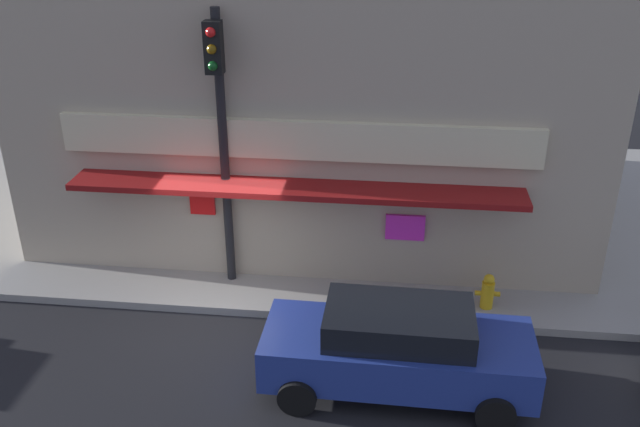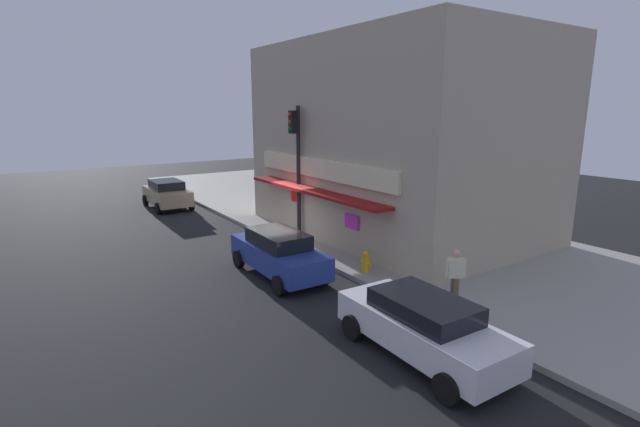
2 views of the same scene
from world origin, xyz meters
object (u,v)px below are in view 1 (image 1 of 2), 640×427
traffic_light (220,118)px  fire_hydrant (488,292)px  trash_can (120,233)px  parked_car_blue (398,348)px  potted_plant_by_doorway (341,247)px  potted_plant_by_window (207,221)px

traffic_light → fire_hydrant: (5.30, -0.43, -3.24)m
trash_can → parked_car_blue: (6.32, -3.87, 0.19)m
fire_hydrant → potted_plant_by_doorway: (-3.00, 1.15, 0.21)m
traffic_light → parked_car_blue: (3.54, -2.89, -2.94)m
traffic_light → potted_plant_by_doorway: bearing=17.3°
potted_plant_by_window → parked_car_blue: size_ratio=0.24×
potted_plant_by_window → parked_car_blue: bearing=-45.0°
fire_hydrant → parked_car_blue: (-1.76, -2.46, 0.30)m
traffic_light → trash_can: (-2.78, 0.98, -3.13)m
traffic_light → trash_can: size_ratio=6.10×
potted_plant_by_doorway → parked_car_blue: size_ratio=0.22×
traffic_light → potted_plant_by_doorway: traffic_light is taller
fire_hydrant → trash_can: size_ratio=0.80×
trash_can → traffic_light: bearing=-19.4°
parked_car_blue → trash_can: bearing=148.5°
traffic_light → fire_hydrant: size_ratio=7.61×
potted_plant_by_doorway → trash_can: bearing=177.0°
trash_can → potted_plant_by_doorway: 5.09m
trash_can → potted_plant_by_doorway: size_ratio=0.95×
traffic_light → potted_plant_by_doorway: 3.87m
fire_hydrant → potted_plant_by_doorway: bearing=159.0°
fire_hydrant → potted_plant_by_window: 6.51m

